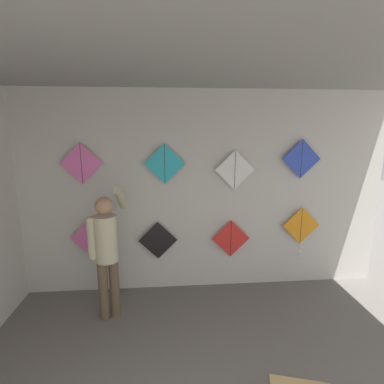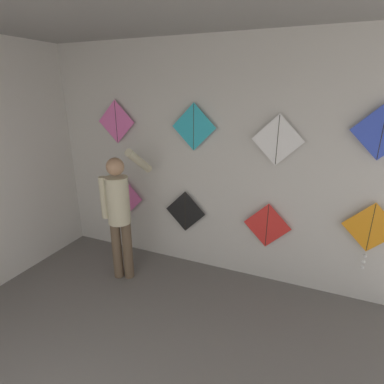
# 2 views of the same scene
# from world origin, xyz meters

# --- Properties ---
(back_panel) EXTENTS (5.48, 0.06, 2.80)m
(back_panel) POSITION_xyz_m (0.00, 3.78, 1.40)
(back_panel) COLOR beige
(back_panel) RESTS_ON ground
(shopkeeper) EXTENTS (0.39, 0.62, 1.63)m
(shopkeeper) POSITION_xyz_m (-1.08, 3.11, 0.92)
(shopkeeper) COLOR brown
(shopkeeper) RESTS_ON ground
(kite_0) EXTENTS (0.55, 0.01, 0.55)m
(kite_0) POSITION_xyz_m (-1.41, 3.69, 0.82)
(kite_0) COLOR pink
(kite_1) EXTENTS (0.55, 0.01, 0.55)m
(kite_1) POSITION_xyz_m (-0.50, 3.69, 0.75)
(kite_1) COLOR black
(kite_2) EXTENTS (0.55, 0.01, 0.55)m
(kite_2) POSITION_xyz_m (0.54, 3.69, 0.74)
(kite_2) COLOR red
(kite_3) EXTENTS (0.55, 0.04, 0.75)m
(kite_3) POSITION_xyz_m (1.57, 3.69, 0.87)
(kite_3) COLOR orange
(kite_4) EXTENTS (0.55, 0.01, 0.55)m
(kite_4) POSITION_xyz_m (-1.46, 3.69, 1.84)
(kite_4) COLOR pink
(kite_5) EXTENTS (0.55, 0.01, 0.55)m
(kite_5) POSITION_xyz_m (-0.38, 3.69, 1.83)
(kite_5) COLOR #28B2C6
(kite_6) EXTENTS (0.55, 0.01, 0.55)m
(kite_6) POSITION_xyz_m (0.57, 3.69, 1.73)
(kite_6) COLOR white
(kite_7) EXTENTS (0.55, 0.01, 0.55)m
(kite_7) POSITION_xyz_m (1.50, 3.69, 1.88)
(kite_7) COLOR blue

